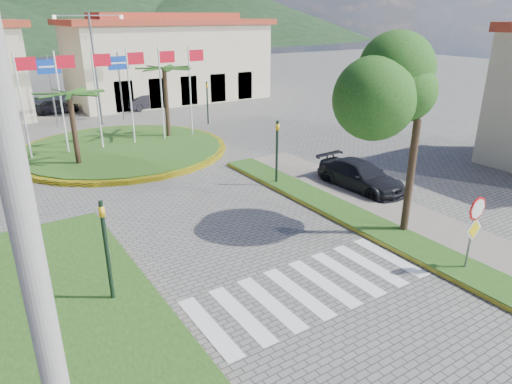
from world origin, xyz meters
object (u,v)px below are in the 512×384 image
roundabout_island (122,149)px  utility_pole (42,315)px  car_dark_a (57,106)px  stop_sign (475,222)px  deciduous_tree (421,97)px  car_side_right (361,176)px  car_dark_b (147,101)px

roundabout_island → utility_pole: utility_pole is taller
car_dark_a → roundabout_island: bearing=-173.6°
stop_sign → deciduous_tree: 4.59m
stop_sign → car_dark_a: 35.07m
car_side_right → deciduous_tree: bearing=-117.6°
utility_pole → car_side_right: 18.06m
stop_sign → car_dark_a: (-5.82, 34.56, -1.19)m
car_dark_a → car_side_right: 28.49m
deciduous_tree → car_side_right: deciduous_tree is taller
deciduous_tree → car_dark_a: deciduous_tree is taller
stop_sign → utility_pole: (-12.40, -1.96, 2.71)m
roundabout_island → stop_sign: roundabout_island is taller
roundabout_island → stop_sign: size_ratio=4.79×
roundabout_island → car_dark_a: roundabout_island is taller
car_dark_a → car_dark_b: (7.09, -2.30, 0.08)m
roundabout_island → utility_pole: size_ratio=1.41×
stop_sign → roundabout_island: bearing=103.7°
stop_sign → car_dark_a: size_ratio=0.75×
deciduous_tree → utility_pole: (-13.00, -5.00, -0.68)m
utility_pole → car_dark_a: 37.31m
stop_sign → car_dark_b: bearing=87.8°
roundabout_island → car_dark_a: 14.56m
utility_pole → car_dark_b: size_ratio=2.19×
car_dark_a → car_side_right: size_ratio=0.76×
utility_pole → car_dark_b: 37.05m
utility_pole → car_dark_b: bearing=68.2°
roundabout_island → car_dark_b: roundabout_island is taller
deciduous_tree → roundabout_island: bearing=107.9°
car_dark_a → deciduous_tree: bearing=-165.7°
car_dark_b → car_side_right: (1.34, -24.92, -0.00)m
car_dark_b → car_dark_a: bearing=57.8°
car_dark_a → car_dark_b: 7.45m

